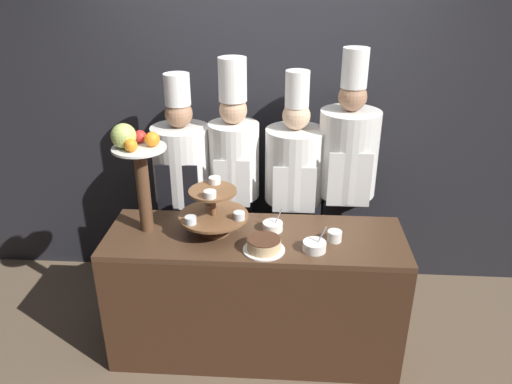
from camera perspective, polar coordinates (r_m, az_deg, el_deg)
ground_plane at (r=3.38m, az=-0.46°, el=-20.55°), size 14.00×14.00×0.00m
wall_back at (r=3.78m, az=0.86°, el=9.47°), size 10.00×0.06×2.80m
buffet_counter at (r=3.32m, az=-0.11°, el=-11.54°), size 1.85×0.60×0.87m
tiered_stand at (r=3.05m, az=-4.90°, el=-2.03°), size 0.43×0.43×0.33m
fruit_pedestal at (r=3.02m, az=-13.51°, el=3.73°), size 0.32×0.32×0.69m
cake_round at (r=2.91m, az=0.91°, el=-6.06°), size 0.25×0.25×0.08m
cup_white at (r=3.05m, az=8.96°, el=-5.00°), size 0.09×0.09×0.07m
serving_bowl_near at (r=2.94m, az=6.70°, el=-6.16°), size 0.14×0.14×0.16m
serving_bowl_far at (r=3.13m, az=1.93°, el=-3.93°), size 0.13×0.13×0.16m
chef_left at (r=3.64m, az=-8.29°, el=0.87°), size 0.41×0.41×1.74m
chef_center_left at (r=3.56m, az=-2.48°, el=1.70°), size 0.35×0.35×1.85m
chef_center_right at (r=3.56m, az=4.34°, el=0.54°), size 0.41×0.41×1.77m
chef_right at (r=3.55m, az=10.24°, el=1.71°), size 0.41×0.41×1.91m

